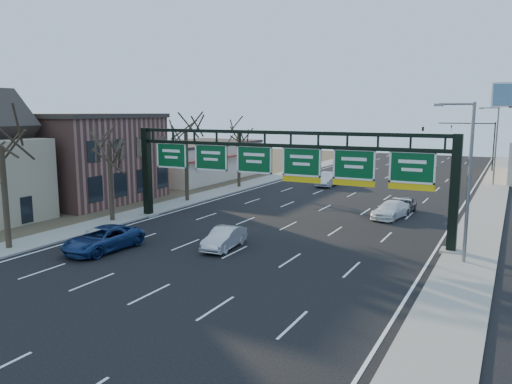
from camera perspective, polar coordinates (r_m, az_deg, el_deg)
The scene contains 19 objects.
ground at distance 29.06m, azimuth -4.41°, elevation -7.83°, with size 160.00×160.00×0.00m, color black.
sidewalk_left at distance 52.22m, azimuth -4.67°, elevation -0.13°, with size 3.00×120.00×0.12m, color gray.
sidewalk_right at distance 44.35m, azimuth 24.56°, elevation -2.61°, with size 3.00×120.00×0.12m, color gray.
dirt_strip_left at distance 59.59m, azimuth -14.63°, elevation 0.73°, with size 21.00×120.00×0.06m, color #473D2B.
lane_markings at distance 46.74m, azimuth 8.72°, elevation -1.38°, with size 21.60×120.00×0.01m, color white.
sign_gantry at distance 34.96m, azimuth 2.70°, elevation 2.84°, with size 24.60×1.20×7.20m.
brick_block at distance 50.29m, azimuth -18.76°, elevation 3.76°, with size 10.40×12.40×8.30m.
cream_strip at distance 64.13m, azimuth -6.96°, elevation 3.64°, with size 10.90×18.40×4.70m.
tree_gantry at distance 39.72m, azimuth -16.53°, elevation 6.83°, with size 3.60×3.60×8.48m.
tree_mid at distance 47.39m, azimuth -8.06°, elevation 8.33°, with size 3.60×3.60×9.24m.
tree_far at distance 55.83m, azimuth -2.00°, elevation 8.15°, with size 3.60×3.60×8.86m.
streetlight_near at distance 29.79m, azimuth 22.96°, elevation 1.88°, with size 2.15×0.22×9.00m.
streetlight_far at distance 63.63m, azimuth 25.64°, elevation 5.22°, with size 2.15×0.22×9.00m.
traffic_signal_mast at distance 79.09m, azimuth 21.18°, elevation 6.40°, with size 10.16×0.54×7.00m.
car_blue_suv at distance 32.21m, azimuth -17.08°, elevation -5.15°, with size 2.45×5.32×1.48m, color navy.
car_silver_sedan at distance 31.36m, azimuth -3.65°, elevation -5.28°, with size 1.41×4.06×1.34m, color #B2B3B8.
car_white_wagon at distance 41.61m, azimuth 15.17°, elevation -1.97°, with size 1.88×4.61×1.34m, color white.
car_grey_far at distance 44.00m, azimuth 16.51°, elevation -1.45°, with size 1.56×3.87×1.32m, color #46484B.
car_silver_distant at distance 58.02m, azimuth 8.24°, elevation 1.46°, with size 1.66×4.76×1.57m, color silver.
Camera 1 is at (14.84, -23.50, 8.49)m, focal length 35.00 mm.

